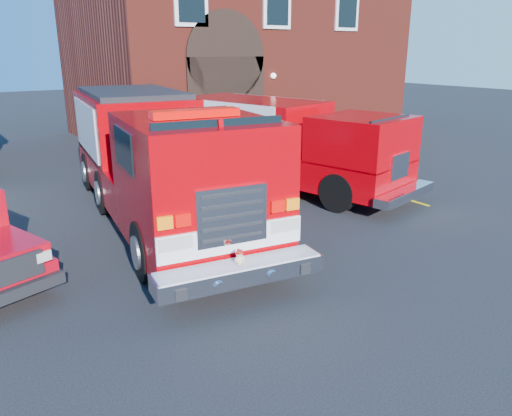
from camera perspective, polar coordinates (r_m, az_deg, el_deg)
ground at (r=11.25m, az=-3.46°, el=-4.78°), size 100.00×100.00×0.00m
parking_stripe_near at (r=16.01m, az=14.94°, el=1.55°), size 0.12×3.00×0.01m
parking_stripe_mid at (r=18.03m, az=7.78°, el=3.78°), size 0.12×3.00×0.01m
parking_stripe_far at (r=20.29m, az=2.11°, el=5.49°), size 0.12×3.00×0.01m
fire_station at (r=27.02m, az=-2.53°, el=17.61°), size 15.20×10.20×8.45m
fire_engine at (r=13.05m, az=-11.27°, el=5.69°), size 4.40×10.69×3.20m
secondary_truck at (r=16.13m, az=3.19°, el=7.62°), size 4.44×8.72×2.71m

